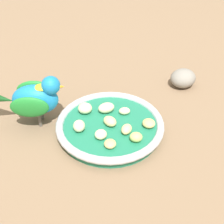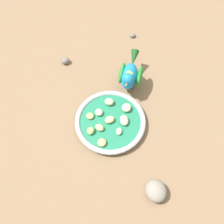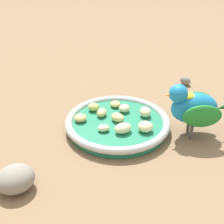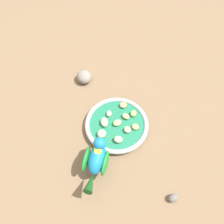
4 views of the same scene
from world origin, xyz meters
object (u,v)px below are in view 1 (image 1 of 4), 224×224
apple_piece_5 (150,123)px  apple_piece_8 (102,134)px  apple_piece_1 (109,144)px  apple_piece_0 (113,121)px  apple_piece_6 (126,111)px  apple_piece_2 (107,108)px  apple_piece_9 (86,108)px  apple_piece_3 (128,129)px  rock_large (184,78)px  feeding_bowl (113,126)px  apple_piece_7 (137,137)px  parrot (35,97)px  apple_piece_4 (80,126)px

apple_piece_5 → apple_piece_8: size_ratio=1.08×
apple_piece_1 → apple_piece_8: bearing=-148.9°
apple_piece_0 → apple_piece_6: bearing=143.2°
apple_piece_2 → apple_piece_9: apple_piece_9 is taller
apple_piece_3 → rock_large: rock_large is taller
apple_piece_8 → apple_piece_9: size_ratio=0.81×
apple_piece_2 → apple_piece_9: bearing=-87.6°
apple_piece_2 → apple_piece_9: 0.05m
feeding_bowl → apple_piece_8: 0.05m
apple_piece_2 → apple_piece_3: 0.08m
apple_piece_3 → apple_piece_5: (-0.02, 0.05, -0.00)m
apple_piece_2 → apple_piece_7: bearing=32.0°
parrot → apple_piece_5: bearing=-9.3°
apple_piece_0 → apple_piece_1: apple_piece_0 is taller
apple_piece_5 → apple_piece_9: 0.14m
apple_piece_8 → parrot: bearing=-117.9°
feeding_bowl → apple_piece_6: 0.05m
apple_piece_4 → rock_large: 0.32m
apple_piece_9 → rock_large: 0.28m
apple_piece_2 → apple_piece_4: (0.06, -0.06, 0.00)m
apple_piece_9 → rock_large: bearing=119.4°
apple_piece_1 → apple_piece_2: (-0.11, -0.00, 0.00)m
apple_piece_4 → apple_piece_3: bearing=85.2°
apple_piece_1 → apple_piece_7: 0.06m
apple_piece_3 → apple_piece_9: 0.11m
feeding_bowl → apple_piece_4: (0.02, -0.07, 0.02)m
apple_piece_2 → feeding_bowl: bearing=15.6°
apple_piece_3 → apple_piece_5: bearing=112.2°
apple_piece_1 → apple_piece_9: (-0.11, -0.05, 0.00)m
feeding_bowl → apple_piece_4: apple_piece_4 is taller
apple_piece_1 → parrot: bearing=-122.5°
apple_piece_1 → apple_piece_5: 0.10m
apple_piece_4 → parrot: parrot is taller
apple_piece_9 → rock_large: rock_large is taller
apple_piece_0 → apple_piece_9: apple_piece_9 is taller
apple_piece_1 → parrot: parrot is taller
apple_piece_3 → apple_piece_0: bearing=-129.7°
apple_piece_5 → apple_piece_8: apple_piece_8 is taller
apple_piece_6 → rock_large: size_ratio=0.37×
apple_piece_0 → apple_piece_6: apple_piece_0 is taller
feeding_bowl → apple_piece_5: apple_piece_5 is taller
apple_piece_4 → apple_piece_7: size_ratio=1.16×
apple_piece_3 → apple_piece_7: size_ratio=1.11×
apple_piece_9 → parrot: bearing=-85.0°
apple_piece_9 → feeding_bowl: bearing=54.8°
apple_piece_3 → apple_piece_5: apple_piece_3 is taller
apple_piece_3 → apple_piece_4: 0.10m
apple_piece_8 → apple_piece_2: bearing=173.0°
feeding_bowl → apple_piece_7: (0.05, 0.05, 0.01)m
apple_piece_6 → apple_piece_3: bearing=1.4°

